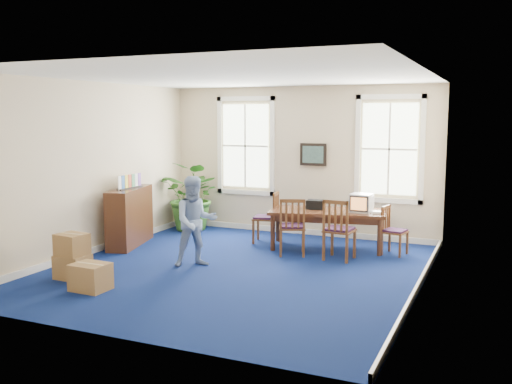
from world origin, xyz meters
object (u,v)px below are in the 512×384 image
at_px(crt_tv, 361,203).
at_px(potted_plant, 194,196).
at_px(cardboard_boxes, 86,255).
at_px(credenza, 130,216).
at_px(man, 195,221).
at_px(chair_near_left, 292,226).
at_px(conference_table, 327,229).

distance_m(crt_tv, potted_plant, 3.97).
bearing_deg(cardboard_boxes, credenza, 109.20).
bearing_deg(cardboard_boxes, man, 47.99).
xyz_separation_m(chair_near_left, credenza, (-3.25, -0.53, 0.05)).
bearing_deg(credenza, potted_plant, 62.31).
distance_m(crt_tv, man, 3.24).
bearing_deg(credenza, chair_near_left, -5.44).
distance_m(conference_table, chair_near_left, 0.89).
bearing_deg(credenza, crt_tv, 2.30).
height_order(crt_tv, credenza, credenza).
bearing_deg(man, cardboard_boxes, -172.09).
height_order(conference_table, cardboard_boxes, cardboard_boxes).
distance_m(crt_tv, credenza, 4.56).
bearing_deg(conference_table, chair_near_left, -132.43).
bearing_deg(crt_tv, man, -133.52).
xyz_separation_m(conference_table, credenza, (-3.70, -1.28, 0.22)).
relative_size(chair_near_left, cardboard_boxes, 0.81).
xyz_separation_m(crt_tv, chair_near_left, (-1.10, -0.80, -0.39)).
bearing_deg(potted_plant, cardboard_boxes, -84.90).
height_order(chair_near_left, man, man).
bearing_deg(man, credenza, 115.94).
bearing_deg(potted_plant, conference_table, -9.38).
xyz_separation_m(crt_tv, man, (-2.34, -2.23, -0.15)).
xyz_separation_m(credenza, potted_plant, (0.42, 1.83, 0.19)).
height_order(chair_near_left, credenza, credenza).
bearing_deg(credenza, conference_table, 4.40).
bearing_deg(chair_near_left, cardboard_boxes, 28.08).
distance_m(man, potted_plant, 3.15).
distance_m(chair_near_left, man, 1.90).
height_order(potted_plant, cardboard_boxes, potted_plant).
bearing_deg(credenza, man, -38.71).
bearing_deg(crt_tv, credenza, -160.01).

